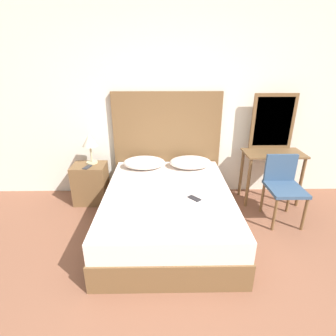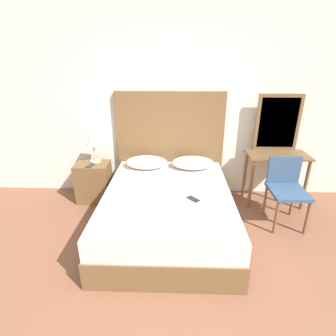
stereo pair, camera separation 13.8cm
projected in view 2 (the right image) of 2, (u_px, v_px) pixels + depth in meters
name	position (u px, v px, depth m)	size (l,w,h in m)	color
wall_back	(174.00, 104.00, 3.68)	(10.00, 0.06, 2.70)	silver
bed	(168.00, 211.00, 3.12)	(1.47, 1.93, 0.52)	brown
headboard	(170.00, 145.00, 3.84)	(1.54, 0.05, 1.52)	brown
pillow_left	(146.00, 162.00, 3.66)	(0.58, 0.39, 0.15)	silver
pillow_right	(193.00, 163.00, 3.64)	(0.58, 0.39, 0.15)	silver
phone_on_bed	(193.00, 199.00, 2.84)	(0.15, 0.16, 0.01)	#232328
nightstand	(94.00, 182.00, 3.79)	(0.46, 0.37, 0.57)	brown
table_lamp	(93.00, 141.00, 3.63)	(0.21, 0.21, 0.42)	tan
phone_on_nightstand	(90.00, 166.00, 3.60)	(0.11, 0.16, 0.01)	#232328
vanity_desk	(276.00, 165.00, 3.59)	(0.80, 0.42, 0.74)	brown
vanity_mirror	(278.00, 123.00, 3.55)	(0.59, 0.03, 0.77)	brown
chair	(286.00, 186.00, 3.21)	(0.42, 0.47, 0.82)	#334C6B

